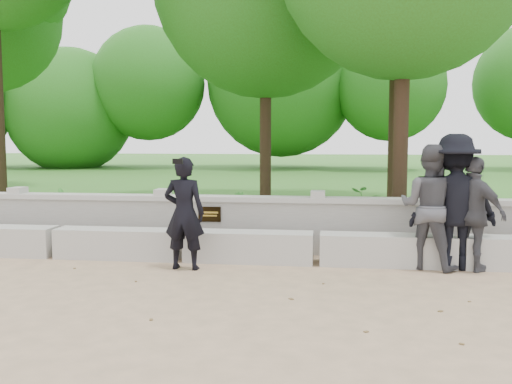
% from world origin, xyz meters
% --- Properties ---
extents(ground, '(80.00, 80.00, 0.00)m').
position_xyz_m(ground, '(0.00, 0.00, 0.00)').
color(ground, tan).
rests_on(ground, ground).
extents(lawn, '(40.00, 22.00, 0.25)m').
position_xyz_m(lawn, '(0.00, 14.00, 0.12)').
color(lawn, '#37721E').
rests_on(lawn, ground).
extents(concrete_bench, '(11.90, 0.45, 0.45)m').
position_xyz_m(concrete_bench, '(0.00, 1.90, 0.22)').
color(concrete_bench, '#B1AEA7').
rests_on(concrete_bench, ground).
extents(parapet_wall, '(12.50, 0.35, 0.90)m').
position_xyz_m(parapet_wall, '(0.00, 2.60, 0.46)').
color(parapet_wall, '#A6A39D').
rests_on(parapet_wall, ground).
extents(man_main, '(0.59, 0.53, 1.57)m').
position_xyz_m(man_main, '(0.18, 1.33, 0.79)').
color(man_main, black).
rests_on(man_main, ground).
extents(visitor_left, '(1.05, 0.96, 1.74)m').
position_xyz_m(visitor_left, '(3.56, 1.80, 0.87)').
color(visitor_left, '#424247').
rests_on(visitor_left, ground).
extents(visitor_mid, '(1.31, 0.88, 1.88)m').
position_xyz_m(visitor_mid, '(3.89, 1.80, 0.94)').
color(visitor_mid, black).
rests_on(visitor_mid, ground).
extents(visitor_right, '(0.91, 0.94, 1.58)m').
position_xyz_m(visitor_right, '(4.14, 1.73, 0.79)').
color(visitor_right, '#3C3C41').
rests_on(visitor_right, ground).
extents(shrub_a, '(0.42, 0.43, 0.68)m').
position_xyz_m(shrub_a, '(-2.56, 3.30, 0.59)').
color(shrub_a, '#307728').
rests_on(shrub_a, lawn).
extents(shrub_b, '(0.39, 0.43, 0.64)m').
position_xyz_m(shrub_b, '(0.59, 3.30, 0.57)').
color(shrub_b, '#307728').
rests_on(shrub_b, lawn).
extents(shrub_c, '(0.76, 0.71, 0.67)m').
position_xyz_m(shrub_c, '(2.88, 4.08, 0.58)').
color(shrub_c, '#307728').
rests_on(shrub_c, lawn).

